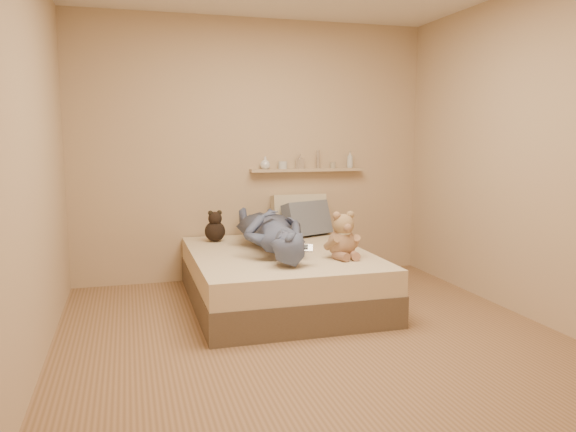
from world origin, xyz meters
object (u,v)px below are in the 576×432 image
object	(u,v)px
game_console	(302,248)
dark_plush	(215,228)
bed	(279,277)
teddy_bear	(343,239)
pillow_cream	(299,214)
person	(271,230)
wall_shelf	(307,170)
pillow_grey	(307,219)

from	to	relation	value
game_console	dark_plush	world-z (taller)	dark_plush
bed	teddy_bear	xyz separation A→B (m)	(0.44, -0.39, 0.39)
teddy_bear	pillow_cream	world-z (taller)	pillow_cream
teddy_bear	dark_plush	world-z (taller)	teddy_bear
teddy_bear	pillow_cream	bearing A→B (deg)	89.92
teddy_bear	pillow_cream	distance (m)	1.22
bed	pillow_cream	world-z (taller)	pillow_cream
bed	person	distance (m)	0.42
dark_plush	pillow_cream	size ratio (longest dim) A/B	0.55
bed	dark_plush	size ratio (longest dim) A/B	6.32
wall_shelf	person	bearing A→B (deg)	-125.77
person	teddy_bear	bearing A→B (deg)	140.33
game_console	wall_shelf	world-z (taller)	wall_shelf
teddy_bear	wall_shelf	world-z (taller)	wall_shelf
game_console	pillow_cream	xyz separation A→B (m)	(0.41, 1.41, 0.06)
teddy_bear	pillow_cream	xyz separation A→B (m)	(0.00, 1.22, 0.04)
bed	game_console	distance (m)	0.69
pillow_cream	game_console	bearing A→B (deg)	-106.12
person	wall_shelf	xyz separation A→B (m)	(0.61, 0.85, 0.47)
bed	game_console	bearing A→B (deg)	-87.17
person	pillow_cream	bearing A→B (deg)	-120.02
dark_plush	pillow_grey	distance (m)	0.94
wall_shelf	pillow_grey	bearing A→B (deg)	-108.12
pillow_grey	wall_shelf	distance (m)	0.53
teddy_bear	bed	bearing A→B (deg)	138.00
pillow_grey	wall_shelf	xyz separation A→B (m)	(0.07, 0.22, 0.48)
teddy_bear	dark_plush	distance (m)	1.36
teddy_bear	pillow_grey	size ratio (longest dim) A/B	0.78
game_console	pillow_cream	world-z (taller)	pillow_cream
pillow_cream	pillow_grey	xyz separation A→B (m)	(0.04, -0.14, -0.03)
dark_plush	person	size ratio (longest dim) A/B	0.20
person	wall_shelf	world-z (taller)	wall_shelf
person	wall_shelf	distance (m)	1.14
teddy_bear	person	xyz separation A→B (m)	(-0.49, 0.45, 0.02)
pillow_cream	wall_shelf	xyz separation A→B (m)	(0.11, 0.08, 0.45)
bed	person	world-z (taller)	person
teddy_bear	pillow_grey	xyz separation A→B (m)	(0.04, 1.08, 0.01)
pillow_grey	person	size ratio (longest dim) A/B	0.33
pillow_cream	pillow_grey	world-z (taller)	pillow_cream
wall_shelf	game_console	bearing A→B (deg)	-109.27
game_console	person	xyz separation A→B (m)	(-0.09, 0.64, 0.04)
game_console	pillow_cream	size ratio (longest dim) A/B	0.31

